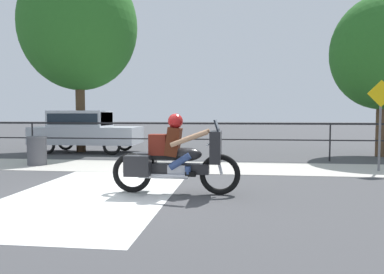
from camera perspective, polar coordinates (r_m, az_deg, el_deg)
name	(u,v)px	position (r m, az deg, el deg)	size (l,w,h in m)	color
ground_plane	(130,191)	(7.69, -9.36, -8.08)	(120.00, 120.00, 0.00)	#424244
sidewalk_band	(164,167)	(10.95, -4.36, -4.52)	(44.00, 2.40, 0.01)	#B7B2A8
crosswalk_band	(97,192)	(7.70, -14.28, -8.10)	(3.03, 6.00, 0.01)	silver
fence_railing	(174,130)	(12.66, -2.76, 1.02)	(36.00, 0.05, 1.24)	black
motorcycle	(175,158)	(7.22, -2.65, -3.20)	(2.50, 0.76, 1.55)	black
parked_car	(85,129)	(15.43, -16.05, 1.22)	(4.16, 1.75, 1.66)	#B7BCC4
trash_bin	(37,151)	(12.12, -22.56, -1.94)	(0.58, 0.58, 0.87)	#515156
street_sign	(380,114)	(11.15, 26.79, 3.12)	(0.71, 0.06, 2.43)	slate
tree_behind_sign	(384,52)	(15.26, 27.24, 11.39)	(3.72, 3.72, 5.78)	brown
tree_behind_car	(79,26)	(16.07, -16.86, 15.83)	(4.59, 4.59, 7.53)	brown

